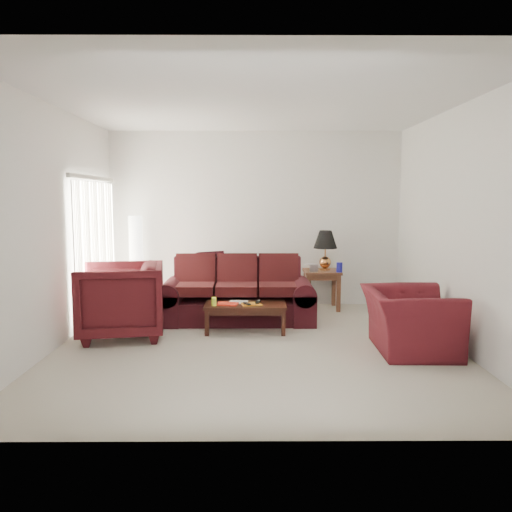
# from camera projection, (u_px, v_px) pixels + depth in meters

# --- Properties ---
(floor) EXTENTS (5.00, 5.00, 0.00)m
(floor) POSITION_uv_depth(u_px,v_px,m) (256.00, 346.00, 6.33)
(floor) COLOR #BCB3A0
(floor) RESTS_ON ground
(blinds) EXTENTS (0.10, 2.00, 2.16)m
(blinds) POSITION_uv_depth(u_px,v_px,m) (95.00, 251.00, 7.48)
(blinds) COLOR silver
(blinds) RESTS_ON ground
(sofa) EXTENTS (2.35, 1.08, 0.95)m
(sofa) POSITION_uv_depth(u_px,v_px,m) (237.00, 290.00, 7.55)
(sofa) COLOR black
(sofa) RESTS_ON ground
(throw_pillow) EXTENTS (0.51, 0.42, 0.47)m
(throw_pillow) POSITION_uv_depth(u_px,v_px,m) (211.00, 265.00, 8.30)
(throw_pillow) COLOR black
(throw_pillow) RESTS_ON sofa
(end_table) EXTENTS (0.66, 0.66, 0.66)m
(end_table) POSITION_uv_depth(u_px,v_px,m) (322.00, 289.00, 8.43)
(end_table) COLOR brown
(end_table) RESTS_ON ground
(table_lamp) EXTENTS (0.47, 0.47, 0.67)m
(table_lamp) POSITION_uv_depth(u_px,v_px,m) (325.00, 250.00, 8.41)
(table_lamp) COLOR #AE6C36
(table_lamp) RESTS_ON end_table
(clock) EXTENTS (0.13, 0.06, 0.13)m
(clock) POSITION_uv_depth(u_px,v_px,m) (314.00, 268.00, 8.20)
(clock) COLOR #B4B3B8
(clock) RESTS_ON end_table
(blue_canister) EXTENTS (0.13, 0.13, 0.16)m
(blue_canister) POSITION_uv_depth(u_px,v_px,m) (339.00, 267.00, 8.18)
(blue_canister) COLOR #15168E
(blue_canister) RESTS_ON end_table
(picture_frame) EXTENTS (0.16, 0.18, 0.05)m
(picture_frame) POSITION_uv_depth(u_px,v_px,m) (309.00, 264.00, 8.58)
(picture_frame) COLOR white
(picture_frame) RESTS_ON end_table
(floor_lamp) EXTENTS (0.27, 0.27, 1.59)m
(floor_lamp) POSITION_uv_depth(u_px,v_px,m) (136.00, 262.00, 8.41)
(floor_lamp) COLOR white
(floor_lamp) RESTS_ON ground
(armchair_left) EXTENTS (1.27, 1.24, 1.01)m
(armchair_left) POSITION_uv_depth(u_px,v_px,m) (121.00, 300.00, 6.68)
(armchair_left) COLOR #3A0D11
(armchair_left) RESTS_ON ground
(armchair_right) EXTENTS (1.04, 1.19, 0.76)m
(armchair_right) POSITION_uv_depth(u_px,v_px,m) (410.00, 321.00, 6.07)
(armchair_right) COLOR #491117
(armchair_right) RESTS_ON ground
(coffee_table) EXTENTS (1.16, 0.63, 0.40)m
(coffee_table) POSITION_uv_depth(u_px,v_px,m) (245.00, 317.00, 7.00)
(coffee_table) COLOR black
(coffee_table) RESTS_ON ground
(magazine_red) EXTENTS (0.32, 0.26, 0.02)m
(magazine_red) POSITION_uv_depth(u_px,v_px,m) (228.00, 304.00, 6.91)
(magazine_red) COLOR #B32111
(magazine_red) RESTS_ON coffee_table
(magazine_white) EXTENTS (0.28, 0.23, 0.01)m
(magazine_white) POSITION_uv_depth(u_px,v_px,m) (238.00, 302.00, 7.05)
(magazine_white) COLOR white
(magazine_white) RESTS_ON coffee_table
(magazine_orange) EXTENTS (0.30, 0.25, 0.02)m
(magazine_orange) POSITION_uv_depth(u_px,v_px,m) (251.00, 304.00, 6.90)
(magazine_orange) COLOR orange
(magazine_orange) RESTS_ON coffee_table
(remote_a) EXTENTS (0.11, 0.16, 0.02)m
(remote_a) POSITION_uv_depth(u_px,v_px,m) (247.00, 304.00, 6.85)
(remote_a) COLOR black
(remote_a) RESTS_ON coffee_table
(remote_b) EXTENTS (0.08, 0.18, 0.02)m
(remote_b) POSITION_uv_depth(u_px,v_px,m) (258.00, 302.00, 6.96)
(remote_b) COLOR black
(remote_b) RESTS_ON coffee_table
(yellow_glass) EXTENTS (0.08, 0.08, 0.12)m
(yellow_glass) POSITION_uv_depth(u_px,v_px,m) (214.00, 301.00, 6.83)
(yellow_glass) COLOR #DAEC34
(yellow_glass) RESTS_ON coffee_table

